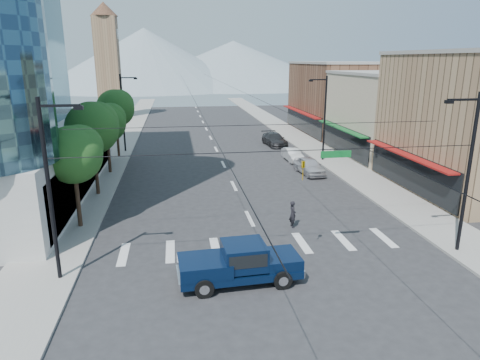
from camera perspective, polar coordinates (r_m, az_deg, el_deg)
The scene contains 20 objects.
ground at distance 24.24m, azimuth 3.77°, elevation -10.16°, with size 160.00×160.00×0.00m, color #28282B.
sidewalk_left at distance 62.58m, azimuth -15.17°, elevation 5.55°, with size 4.00×120.00×0.15m, color gray.
sidewalk_right at distance 64.40m, azimuth 6.66°, elevation 6.27°, with size 4.00×120.00×0.15m, color gray.
shop_mid at distance 51.99m, azimuth 20.16°, elevation 8.09°, with size 12.00×14.00×9.00m, color tan.
shop_far at distance 66.34m, azimuth 13.59°, elevation 10.50°, with size 12.00×18.00×10.00m, color brown.
clock_tower at distance 84.09m, azimuth -17.24°, elevation 15.13°, with size 4.80×4.80×20.40m.
mountain_left at distance 171.58m, azimuth -12.51°, elevation 15.55°, with size 80.00×80.00×22.00m, color gray.
mountain_right at distance 182.97m, azimuth -0.87°, elevation 15.26°, with size 90.00×90.00×18.00m, color gray.
tree_near at distance 28.63m, azimuth -21.11°, elevation 3.43°, with size 3.65×3.64×6.71m.
tree_midnear at distance 35.29m, azimuth -18.89°, elevation 6.79°, with size 4.09×4.09×7.52m.
tree_midfar at distance 42.21m, azimuth -17.23°, elevation 7.45°, with size 3.65×3.64×6.71m.
tree_far at distance 49.03m, azimuth -16.14°, elevation 9.31°, with size 4.09×4.09×7.52m.
signal_rig at distance 21.71m, azimuth 5.04°, elevation -0.18°, with size 21.80×0.20×9.00m.
lamp_pole_nw at distance 51.91m, azimuth -15.25°, elevation 8.98°, with size 2.00×0.25×9.00m.
lamp_pole_ne at distance 46.31m, azimuth 11.09°, elevation 8.47°, with size 2.00×0.25×9.00m.
pickup_truck at distance 21.18m, azimuth -0.13°, elevation -10.95°, with size 6.15×2.64×2.04m.
pedestrian at distance 28.09m, azimuth 7.04°, elevation -4.54°, with size 0.65×0.43×1.78m, color black.
parked_car_near at distance 41.40m, azimuth 9.24°, elevation 1.87°, with size 1.87×4.64×1.58m, color silver.
parked_car_mid at distance 46.62m, azimuth 7.03°, elevation 3.38°, with size 1.45×4.15×1.37m, color silver.
parked_car_far at distance 54.81m, azimuth 4.62°, elevation 5.42°, with size 2.22×5.45×1.58m, color #2C2B2E.
Camera 1 is at (-4.82, -21.27, 10.58)m, focal length 32.00 mm.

